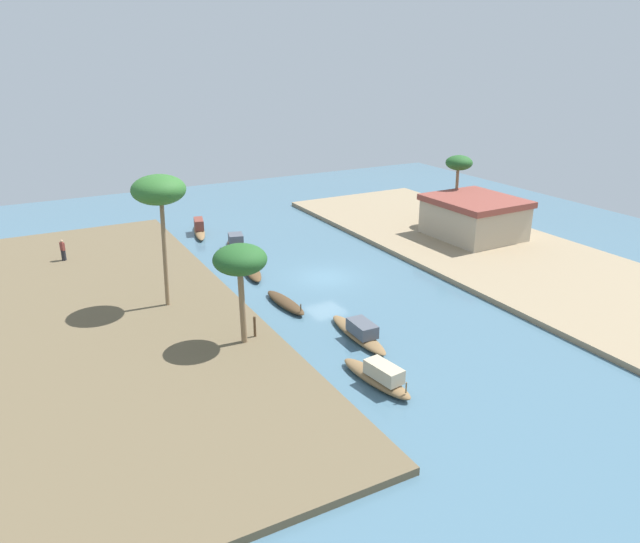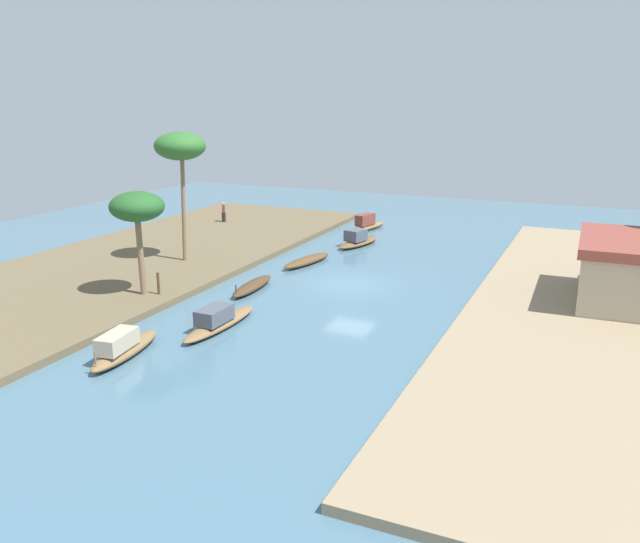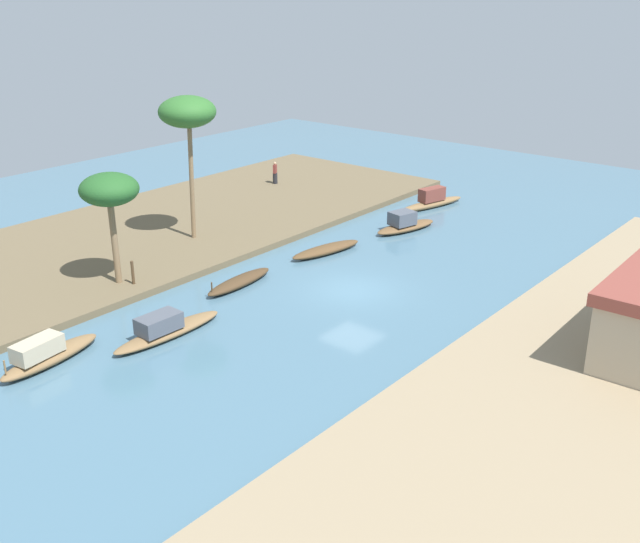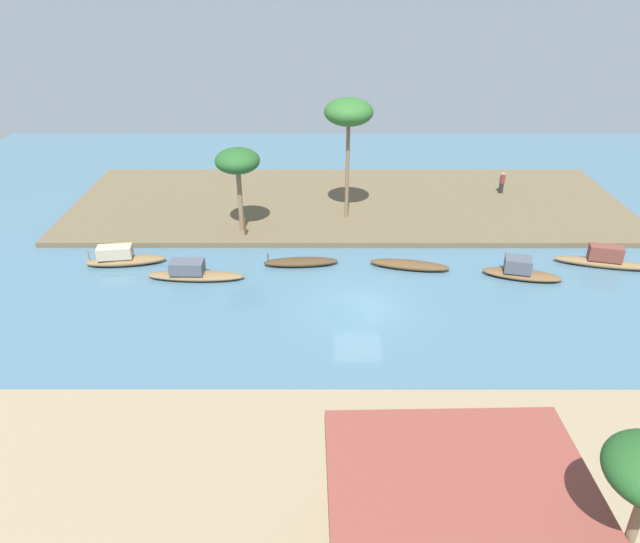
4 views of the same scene
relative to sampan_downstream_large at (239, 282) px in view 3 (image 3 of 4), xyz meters
The scene contains 12 objects.
river_water 5.49m from the sampan_downstream_large, 124.22° to the left, with size 66.31×66.31×0.00m, color #476B7F.
riverbank_left 9.77m from the sampan_downstream_large, 108.41° to the right, with size 38.71×13.97×0.34m, color brown.
sampan_downstream_large is the anchor object (origin of this frame).
sampan_with_tall_canopy 6.11m from the sampan_downstream_large, 15.35° to the left, with size 5.37×1.24×1.10m.
sampan_near_left_bank 12.25m from the sampan_downstream_large, behind, with size 4.43×2.21×1.20m.
sampan_with_red_awning 6.21m from the sampan_downstream_large, behind, with size 4.62×1.87×0.47m.
sampan_foreground 17.32m from the sampan_downstream_large, behind, with size 5.41×2.11×1.30m.
sampan_midstream 10.28m from the sampan_downstream_large, ahead, with size 4.62×1.66×1.19m.
person_on_near_bank 18.09m from the sampan_downstream_large, 142.93° to the right, with size 0.43×0.43×1.55m.
mooring_post 5.02m from the sampan_downstream_large, 44.08° to the right, with size 0.14×0.14×1.15m, color #4C3823.
palm_tree_left_near 9.85m from the sampan_downstream_large, 114.26° to the right, with size 3.05×3.05×7.81m.
palm_tree_left_far 7.33m from the sampan_downstream_large, 47.39° to the right, with size 2.72×2.72×5.30m.
Camera 3 is at (26.53, 19.75, 13.88)m, focal length 42.27 mm.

